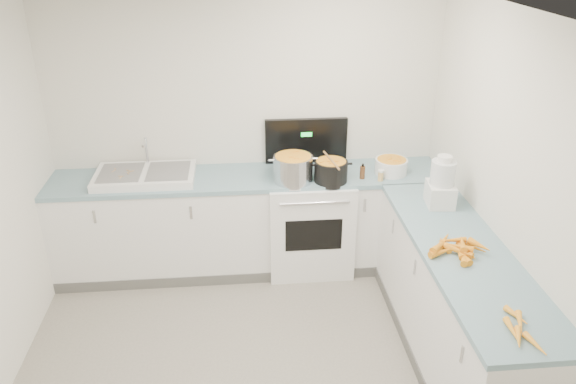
{
  "coord_description": "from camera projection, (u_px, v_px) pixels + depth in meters",
  "views": [
    {
      "loc": [
        -0.07,
        -2.88,
        2.96
      ],
      "look_at": [
        0.3,
        1.1,
        1.05
      ],
      "focal_mm": 35.0,
      "sensor_mm": 36.0,
      "label": 1
    }
  ],
  "objects": [
    {
      "name": "ceiling",
      "position": [
        249.0,
        27.0,
        2.79
      ],
      "size": [
        3.5,
        4.0,
        0.0
      ],
      "primitive_type": null,
      "rotation": [
        3.14,
        0.0,
        0.0
      ],
      "color": "silver",
      "rests_on": "ground"
    },
    {
      "name": "wall_back",
      "position": [
        246.0,
        131.0,
        5.13
      ],
      "size": [
        3.5,
        0.0,
        2.5
      ],
      "primitive_type": null,
      "rotation": [
        1.57,
        0.0,
        0.0
      ],
      "color": "silver",
      "rests_on": "ground"
    },
    {
      "name": "wall_right",
      "position": [
        537.0,
        230.0,
        3.48
      ],
      "size": [
        0.0,
        4.0,
        2.5
      ],
      "primitive_type": null,
      "rotation": [
        1.57,
        0.0,
        -1.57
      ],
      "color": "silver",
      "rests_on": "ground"
    },
    {
      "name": "counter_back",
      "position": [
        250.0,
        222.0,
        5.19
      ],
      "size": [
        3.5,
        0.62,
        0.94
      ],
      "color": "white",
      "rests_on": "ground"
    },
    {
      "name": "counter_right",
      "position": [
        456.0,
        305.0,
        4.06
      ],
      "size": [
        0.62,
        2.2,
        0.94
      ],
      "color": "white",
      "rests_on": "ground"
    },
    {
      "name": "stove",
      "position": [
        309.0,
        220.0,
        5.22
      ],
      "size": [
        0.76,
        0.65,
        1.36
      ],
      "color": "white",
      "rests_on": "ground"
    },
    {
      "name": "sink",
      "position": [
        145.0,
        175.0,
        4.9
      ],
      "size": [
        0.86,
        0.52,
        0.31
      ],
      "color": "white",
      "rests_on": "counter_back"
    },
    {
      "name": "steel_pot",
      "position": [
        293.0,
        170.0,
        4.85
      ],
      "size": [
        0.45,
        0.45,
        0.25
      ],
      "primitive_type": "cylinder",
      "rotation": [
        0.0,
        0.0,
        0.43
      ],
      "color": "silver",
      "rests_on": "stove"
    },
    {
      "name": "black_pot",
      "position": [
        331.0,
        172.0,
        4.85
      ],
      "size": [
        0.33,
        0.33,
        0.21
      ],
      "primitive_type": "cylinder",
      "rotation": [
        0.0,
        0.0,
        -0.14
      ],
      "color": "black",
      "rests_on": "stove"
    },
    {
      "name": "wooden_spoon",
      "position": [
        331.0,
        160.0,
        4.8
      ],
      "size": [
        0.08,
        0.42,
        0.02
      ],
      "primitive_type": "cylinder",
      "rotation": [
        1.57,
        0.0,
        0.16
      ],
      "color": "#AD7A47",
      "rests_on": "black_pot"
    },
    {
      "name": "mixing_bowl",
      "position": [
        391.0,
        166.0,
        5.01
      ],
      "size": [
        0.37,
        0.37,
        0.13
      ],
      "primitive_type": "cylinder",
      "rotation": [
        0.0,
        0.0,
        -0.36
      ],
      "color": "white",
      "rests_on": "counter_back"
    },
    {
      "name": "extract_bottle",
      "position": [
        362.0,
        172.0,
        4.91
      ],
      "size": [
        0.05,
        0.05,
        0.11
      ],
      "primitive_type": "cylinder",
      "color": "#593319",
      "rests_on": "counter_back"
    },
    {
      "name": "spice_jar",
      "position": [
        381.0,
        176.0,
        4.88
      ],
      "size": [
        0.05,
        0.05,
        0.08
      ],
      "primitive_type": "cylinder",
      "color": "#E5B266",
      "rests_on": "counter_back"
    },
    {
      "name": "food_processor",
      "position": [
        441.0,
        184.0,
        4.4
      ],
      "size": [
        0.23,
        0.27,
        0.42
      ],
      "color": "white",
      "rests_on": "counter_right"
    },
    {
      "name": "carrot_pile",
      "position": [
        457.0,
        248.0,
        3.8
      ],
      "size": [
        0.43,
        0.42,
        0.09
      ],
      "color": "orange",
      "rests_on": "counter_right"
    },
    {
      "name": "peeled_carrots",
      "position": [
        520.0,
        330.0,
        3.06
      ],
      "size": [
        0.17,
        0.41,
        0.04
      ],
      "color": "#FFA026",
      "rests_on": "counter_right"
    },
    {
      "name": "peelings",
      "position": [
        122.0,
        173.0,
        4.85
      ],
      "size": [
        0.23,
        0.26,
        0.01
      ],
      "color": "tan",
      "rests_on": "sink"
    }
  ]
}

